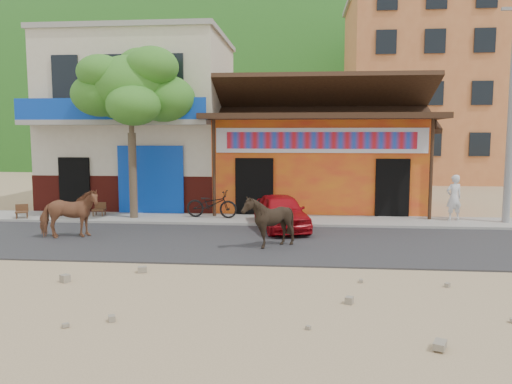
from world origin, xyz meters
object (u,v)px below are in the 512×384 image
Objects in this scene: cafe_chair_left at (99,204)px; utility_pole at (512,102)px; cafe_chair_right at (21,205)px; cow_tan at (69,214)px; tree at (132,133)px; pedestrian at (454,198)px; cow_dark at (269,221)px; scooter at (212,204)px; red_car at (281,212)px.

utility_pole is at bearing -5.00° from cafe_chair_left.
cow_tan is at bearing -69.37° from cafe_chair_right.
tree is 3.56× the size of cow_tan.
cafe_chair_right is (-15.06, -0.94, -0.34)m from pedestrian.
pedestrian is 12.56m from cafe_chair_left.
tree is 2.93m from cafe_chair_left.
pedestrian is (-1.65, 0.24, -3.21)m from utility_pole.
tree is 11.38m from pedestrian.
cow_dark is 4.78m from scooter.
cow_tan is 5.00m from scooter.
red_car reaches higher than cafe_chair_right.
cafe_chair_left is (-6.48, 4.23, -0.19)m from cow_dark.
utility_pole is 2.40× the size of red_car.
red_car is (-7.50, -1.52, -3.51)m from utility_pole.
scooter reaches higher than cafe_chair_left.
tree reaches higher than cow_dark.
utility_pole reaches higher than cow_dark.
cow_dark is 9.63m from cafe_chair_right.
cafe_chair_right is (-3.09, 2.75, -0.18)m from cow_tan.
pedestrian is at bearing -3.94° from cafe_chair_left.
cow_dark is at bearing -48.76° from cafe_chair_right.
pedestrian is 1.76× the size of cafe_chair_right.
utility_pole is 9.40m from cow_dark.
cow_tan is at bearing -92.20° from cow_dark.
red_car reaches higher than cafe_chair_left.
red_car is 2.11× the size of pedestrian.
cow_tan reaches higher than red_car.
cow_dark is at bearing -110.87° from red_car.
cafe_chair_right is (-8.98, 3.46, -0.18)m from cow_dark.
cow_tan is 1.07× the size of pedestrian.
cafe_chair_right is at bearing 28.94° from cow_tan.
cow_dark reaches higher than cafe_chair_left.
cafe_chair_left is (-14.20, 0.07, -3.56)m from utility_pole.
red_car is at bearing -18.07° from cafe_chair_left.
utility_pole is at bearing 122.92° from cow_dark.
cow_tan is at bearing -165.77° from utility_pole.
cow_tan is 6.41m from red_car.
cafe_chair_left is at bearing 169.09° from tree.
utility_pole reaches higher than pedestrian.
scooter is (-10.03, 0.03, -3.51)m from utility_pole.
cow_tan is 3.57m from cafe_chair_left.
utility_pole is at bearing -25.31° from cafe_chair_right.
cafe_chair_left is (-0.59, 3.52, -0.19)m from cow_tan.
cow_tan reaches higher than cafe_chair_left.
cow_tan is at bearing -178.59° from red_car.
scooter reaches higher than cafe_chair_right.
cafe_chair_right is at bearing 158.77° from red_car.
pedestrian reaches higher than cow_dark.
tree reaches higher than red_car.
cow_tan is (-0.81, -3.25, -2.37)m from tree.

